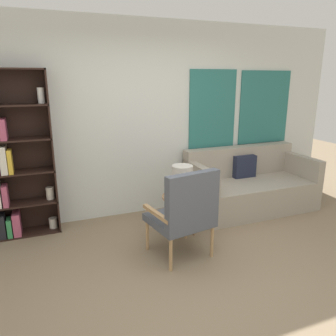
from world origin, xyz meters
name	(u,v)px	position (x,y,z in m)	size (l,w,h in m)	color
ground_plane	(204,287)	(0.00, 0.00, 0.00)	(14.00, 14.00, 0.00)	#847056
wall_back	(144,120)	(0.06, 2.03, 1.35)	(6.40, 0.08, 2.70)	silver
bookshelf	(5,163)	(-1.74, 1.85, 0.94)	(0.88, 0.30, 2.04)	black
armchair	(186,210)	(0.05, 0.55, 0.57)	(0.71, 0.69, 1.01)	tan
couch	(249,187)	(1.57, 1.55, 0.33)	(1.87, 0.92, 0.90)	#9E9384
side_table	(182,200)	(0.25, 1.09, 0.46)	(0.51, 0.51, 0.52)	#99704C
table_lamp	(182,178)	(0.26, 1.12, 0.75)	(0.26, 0.26, 0.38)	#2D2D33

